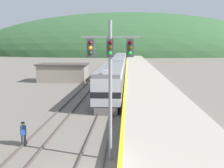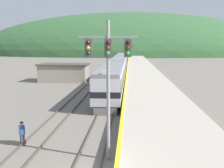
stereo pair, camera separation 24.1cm
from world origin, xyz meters
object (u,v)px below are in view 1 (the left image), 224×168
express_train_lead_car (112,80)px  carriage_second (118,66)px  track_worker (23,133)px  signal_mast_main (110,66)px  carriage_third (121,60)px

express_train_lead_car → carriage_second: bearing=90.0°
express_train_lead_car → track_worker: size_ratio=11.54×
signal_mast_main → carriage_third: bearing=91.0°
carriage_second → signal_mast_main: signal_mast_main is taller
signal_mast_main → express_train_lead_car: bearing=93.3°
carriage_third → track_worker: (-4.84, -59.51, -1.21)m
track_worker → signal_mast_main: bearing=-15.7°
express_train_lead_car → carriage_second: size_ratio=0.95×
carriage_third → signal_mast_main: 61.28m
signal_mast_main → track_worker: (-5.92, 1.67, -4.62)m
express_train_lead_car → carriage_third: size_ratio=0.95×
express_train_lead_car → carriage_third: (0.00, 42.22, -0.01)m
signal_mast_main → track_worker: size_ratio=4.81×
carriage_second → track_worker: 38.60m
carriage_second → carriage_third: 21.24m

